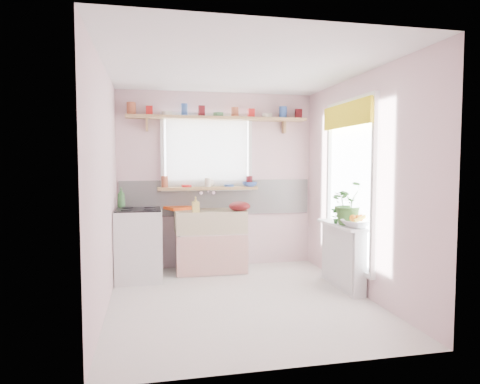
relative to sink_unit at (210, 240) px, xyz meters
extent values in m
plane|color=silver|center=(0.15, -1.29, -0.43)|extent=(3.20, 3.20, 0.00)
plane|color=white|center=(0.15, -1.29, 2.07)|extent=(3.20, 3.20, 0.00)
plane|color=beige|center=(0.15, 0.31, 0.82)|extent=(2.80, 0.00, 2.80)
plane|color=beige|center=(0.15, -2.89, 0.82)|extent=(2.80, 0.00, 2.80)
plane|color=beige|center=(-1.25, -1.29, 0.82)|extent=(0.00, 3.20, 3.20)
plane|color=beige|center=(1.55, -1.29, 0.82)|extent=(0.00, 3.20, 3.20)
cube|color=white|center=(0.15, 0.29, 0.57)|extent=(2.74, 0.03, 0.50)
cube|color=#C88190|center=(0.15, 0.29, 0.37)|extent=(2.74, 0.02, 0.12)
cube|color=white|center=(0.00, 0.30, 1.22)|extent=(1.20, 0.01, 1.00)
cube|color=white|center=(0.00, 0.24, 1.22)|extent=(1.15, 0.02, 0.95)
cube|color=white|center=(1.54, -1.09, 0.82)|extent=(0.01, 1.10, 1.90)
cube|color=yellow|center=(1.46, -1.09, 1.63)|extent=(0.03, 1.20, 0.28)
cube|color=white|center=(0.00, 0.01, -0.16)|extent=(0.85, 0.55, 0.55)
cube|color=#CB513B|center=(0.00, -0.27, -0.16)|extent=(0.95, 0.02, 0.53)
cube|color=beige|center=(0.00, 0.01, 0.27)|extent=(0.95, 0.55, 0.30)
cylinder|color=silver|center=(0.00, 0.26, 0.67)|extent=(0.03, 0.22, 0.03)
cube|color=white|center=(-0.95, -0.24, 0.02)|extent=(0.58, 0.58, 0.90)
cube|color=black|center=(-0.95, -0.24, 0.47)|extent=(0.56, 0.56, 0.02)
cylinder|color=black|center=(-1.09, -0.38, 0.49)|extent=(0.14, 0.14, 0.01)
cylinder|color=black|center=(-0.81, -0.38, 0.49)|extent=(0.14, 0.14, 0.01)
cylinder|color=black|center=(-1.09, -0.10, 0.49)|extent=(0.14, 0.14, 0.01)
cylinder|color=black|center=(-0.81, -0.10, 0.49)|extent=(0.14, 0.14, 0.01)
cube|color=white|center=(1.45, -1.09, -0.06)|extent=(0.15, 0.90, 0.75)
cube|color=white|center=(1.42, -1.09, 0.33)|extent=(0.22, 0.95, 0.03)
cube|color=tan|center=(0.00, 0.19, 0.71)|extent=(1.40, 0.22, 0.04)
cube|color=tan|center=(0.15, 0.18, 1.69)|extent=(2.52, 0.24, 0.04)
cylinder|color=#A55133|center=(-1.03, 0.18, 1.77)|extent=(0.11, 0.11, 0.12)
cylinder|color=red|center=(-0.79, 0.18, 1.77)|extent=(0.11, 0.11, 0.12)
cylinder|color=silver|center=(-0.56, 0.18, 1.74)|extent=(0.11, 0.11, 0.06)
cylinder|color=#3359A5|center=(-0.32, 0.18, 1.77)|extent=(0.11, 0.11, 0.12)
cylinder|color=#590F14|center=(-0.09, 0.18, 1.77)|extent=(0.11, 0.11, 0.12)
cylinder|color=#3F7F4C|center=(0.15, 0.18, 1.74)|extent=(0.11, 0.11, 0.06)
cylinder|color=#A55133|center=(0.39, 0.18, 1.77)|extent=(0.11, 0.11, 0.12)
cylinder|color=red|center=(0.62, 0.18, 1.77)|extent=(0.11, 0.11, 0.12)
cylinder|color=silver|center=(0.86, 0.18, 1.74)|extent=(0.11, 0.11, 0.06)
cylinder|color=#3359A5|center=(1.09, 0.18, 1.77)|extent=(0.11, 0.11, 0.12)
cylinder|color=#590F14|center=(1.33, 0.18, 1.77)|extent=(0.11, 0.11, 0.12)
cylinder|color=#A55133|center=(-0.62, 0.19, 0.79)|extent=(0.11, 0.11, 0.12)
cylinder|color=red|center=(-0.31, 0.19, 0.79)|extent=(0.11, 0.11, 0.12)
cylinder|color=silver|center=(0.00, 0.19, 0.76)|extent=(0.11, 0.11, 0.06)
cylinder|color=#3359A5|center=(0.31, 0.19, 0.79)|extent=(0.11, 0.11, 0.12)
cylinder|color=#590F14|center=(0.62, 0.19, 0.79)|extent=(0.11, 0.11, 0.12)
cube|color=#FE5516|center=(-0.38, 0.21, 0.44)|extent=(0.49, 0.44, 0.04)
ellipsoid|color=#5C0F11|center=(0.37, -0.19, 0.48)|extent=(0.38, 0.38, 0.13)
imported|color=#396A2A|center=(1.48, -1.18, 0.60)|extent=(0.46, 0.40, 0.51)
imported|color=white|center=(1.48, -1.40, 0.38)|extent=(0.42, 0.42, 0.08)
imported|color=#296528|center=(1.36, -1.07, 0.44)|extent=(0.12, 0.09, 0.20)
imported|color=#E2CD64|center=(-0.22, -0.19, 0.52)|extent=(0.09, 0.09, 0.20)
imported|color=white|center=(0.03, 0.25, 0.78)|extent=(0.16, 0.16, 0.10)
imported|color=#3458A9|center=(0.59, 0.13, 0.76)|extent=(0.25, 0.25, 0.07)
imported|color=#A94434|center=(1.11, 0.24, 1.78)|extent=(0.16, 0.16, 0.13)
imported|color=#438644|center=(-1.17, -0.02, 0.61)|extent=(0.10, 0.10, 0.26)
sphere|color=orange|center=(1.48, -1.40, 0.45)|extent=(0.08, 0.08, 0.08)
sphere|color=orange|center=(1.54, -1.37, 0.45)|extent=(0.08, 0.08, 0.08)
sphere|color=orange|center=(1.43, -1.38, 0.45)|extent=(0.08, 0.08, 0.08)
cylinder|color=yellow|center=(1.50, -1.45, 0.46)|extent=(0.18, 0.04, 0.10)
camera|label=1|loc=(-0.81, -5.78, 1.08)|focal=32.00mm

